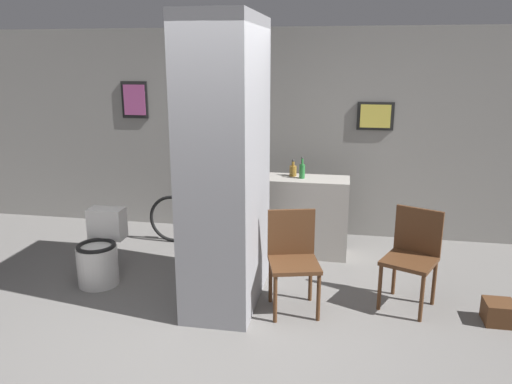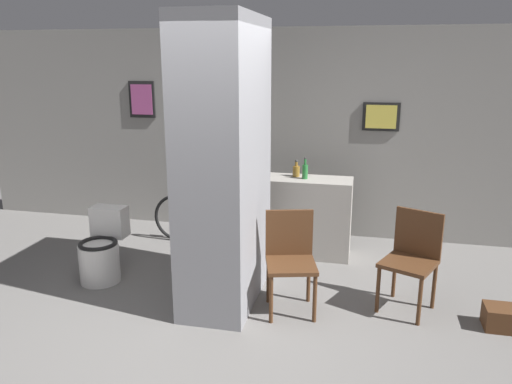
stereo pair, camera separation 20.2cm
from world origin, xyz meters
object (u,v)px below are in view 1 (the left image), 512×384
at_px(toilet, 100,254).
at_px(chair_near_pillar, 293,255).
at_px(bicycle, 211,220).
at_px(bottle_tall, 302,170).
at_px(chair_by_doorway, 412,253).

height_order(toilet, chair_near_pillar, chair_near_pillar).
bearing_deg(toilet, chair_near_pillar, -5.47).
height_order(bicycle, bottle_tall, bottle_tall).
xyz_separation_m(chair_near_pillar, bottle_tall, (-0.05, 1.32, 0.49)).
bearing_deg(chair_by_doorway, toilet, -154.57).
height_order(chair_near_pillar, bottle_tall, bottle_tall).
relative_size(bicycle, bottle_tall, 6.32).
relative_size(toilet, chair_by_doorway, 0.80).
bearing_deg(chair_by_doorway, bottle_tall, 160.56).
xyz_separation_m(chair_near_pillar, chair_by_doorway, (1.07, 0.25, 0.00)).
height_order(chair_near_pillar, chair_by_doorway, same).
relative_size(toilet, bicycle, 0.46).
xyz_separation_m(toilet, chair_near_pillar, (1.99, -0.19, 0.21)).
relative_size(chair_by_doorway, bicycle, 0.58).
distance_m(chair_near_pillar, chair_by_doorway, 1.10).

